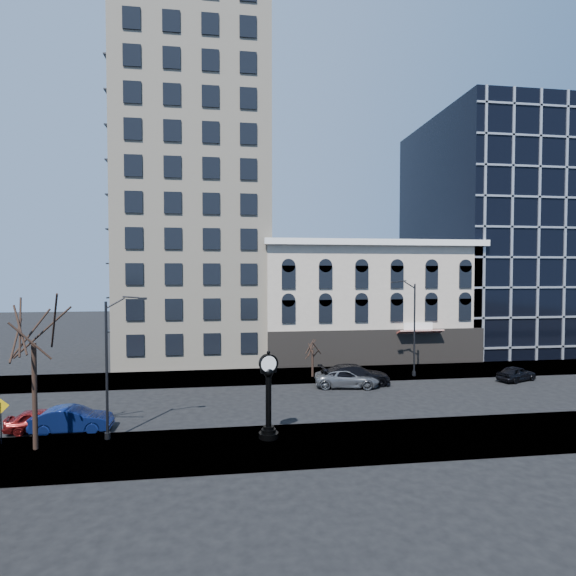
{
  "coord_description": "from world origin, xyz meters",
  "views": [
    {
      "loc": [
        -2.86,
        -31.38,
        9.25
      ],
      "look_at": [
        2.0,
        4.0,
        8.0
      ],
      "focal_mm": 28.0,
      "sensor_mm": 36.0,
      "label": 1
    }
  ],
  "objects": [
    {
      "name": "cream_tower",
      "position": [
        -6.11,
        18.88,
        19.32
      ],
      "size": [
        15.9,
        15.4,
        42.5
      ],
      "color": "beige",
      "rests_on": "ground"
    },
    {
      "name": "bare_tree_near",
      "position": [
        -12.67,
        -6.97,
        6.82
      ],
      "size": [
        5.16,
        5.16,
        8.86
      ],
      "color": "black",
      "rests_on": "sidewalk_near"
    },
    {
      "name": "street_lamp_far",
      "position": [
        12.88,
        5.95,
        6.61
      ],
      "size": [
        2.23,
        0.43,
        8.59
      ],
      "rotation": [
        0.0,
        0.0,
        3.22
      ],
      "color": "black",
      "rests_on": "sidewalk_far"
    },
    {
      "name": "car_far_b",
      "position": [
        7.54,
        3.98,
        0.85
      ],
      "size": [
        5.92,
        2.58,
        1.69
      ],
      "primitive_type": "imported",
      "rotation": [
        0.0,
        0.0,
        1.61
      ],
      "color": "black",
      "rests_on": "ground"
    },
    {
      "name": "car_far_c",
      "position": [
        21.55,
        3.5,
        0.64
      ],
      "size": [
        4.05,
        2.74,
        1.28
      ],
      "primitive_type": "imported",
      "rotation": [
        0.0,
        0.0,
        1.93
      ],
      "color": "black",
      "rests_on": "ground"
    },
    {
      "name": "ground",
      "position": [
        0.0,
        0.0,
        0.0
      ],
      "size": [
        160.0,
        160.0,
        0.0
      ],
      "primitive_type": "plane",
      "color": "black",
      "rests_on": "ground"
    },
    {
      "name": "warning_sign",
      "position": [
        -14.76,
        -6.0,
        1.79
      ],
      "size": [
        0.77,
        0.26,
        2.43
      ],
      "rotation": [
        0.0,
        0.0,
        0.28
      ],
      "color": "black",
      "rests_on": "sidewalk_near"
    },
    {
      "name": "sidewalk_near",
      "position": [
        0.0,
        -8.0,
        0.06
      ],
      "size": [
        160.0,
        6.0,
        0.12
      ],
      "primitive_type": "cube",
      "color": "gray",
      "rests_on": "ground"
    },
    {
      "name": "glass_office",
      "position": [
        32.0,
        20.91,
        14.0
      ],
      "size": [
        20.0,
        20.15,
        28.0
      ],
      "color": "black",
      "rests_on": "ground"
    },
    {
      "name": "car_near_b",
      "position": [
        -11.75,
        -4.22,
        0.73
      ],
      "size": [
        4.44,
        1.62,
        1.45
      ],
      "primitive_type": "imported",
      "rotation": [
        0.0,
        0.0,
        1.59
      ],
      "color": "#0C194C",
      "rests_on": "ground"
    },
    {
      "name": "car_near_a",
      "position": [
        -13.58,
        -3.82,
        0.65
      ],
      "size": [
        3.99,
        2.09,
        1.3
      ],
      "primitive_type": "imported",
      "rotation": [
        0.0,
        0.0,
        1.72
      ],
      "color": "maroon",
      "rests_on": "ground"
    },
    {
      "name": "street_lamp_near",
      "position": [
        -8.77,
        -5.93,
        6.15
      ],
      "size": [
        2.06,
        0.47,
        7.98
      ],
      "rotation": [
        0.0,
        0.0,
        0.11
      ],
      "color": "black",
      "rests_on": "sidewalk_near"
    },
    {
      "name": "victorian_row",
      "position": [
        12.0,
        15.89,
        6.0
      ],
      "size": [
        22.6,
        11.19,
        12.5
      ],
      "color": "#BDAF9C",
      "rests_on": "ground"
    },
    {
      "name": "bare_tree_far",
      "position": [
        4.58,
        6.96,
        2.91
      ],
      "size": [
        2.16,
        2.16,
        3.71
      ],
      "color": "black",
      "rests_on": "sidewalk_far"
    },
    {
      "name": "street_clock",
      "position": [
        -0.6,
        -7.04,
        2.31
      ],
      "size": [
        1.1,
        1.1,
        4.83
      ],
      "rotation": [
        0.0,
        0.0,
        0.25
      ],
      "color": "black",
      "rests_on": "sidewalk_near"
    },
    {
      "name": "sidewalk_far",
      "position": [
        0.0,
        8.0,
        0.06
      ],
      "size": [
        160.0,
        6.0,
        0.12
      ],
      "primitive_type": "cube",
      "color": "gray",
      "rests_on": "ground"
    },
    {
      "name": "car_far_a",
      "position": [
        6.74,
        3.55,
        0.72
      ],
      "size": [
        5.5,
        3.17,
        1.44
      ],
      "primitive_type": "imported",
      "rotation": [
        0.0,
        0.0,
        1.41
      ],
      "color": "#595B60",
      "rests_on": "ground"
    }
  ]
}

